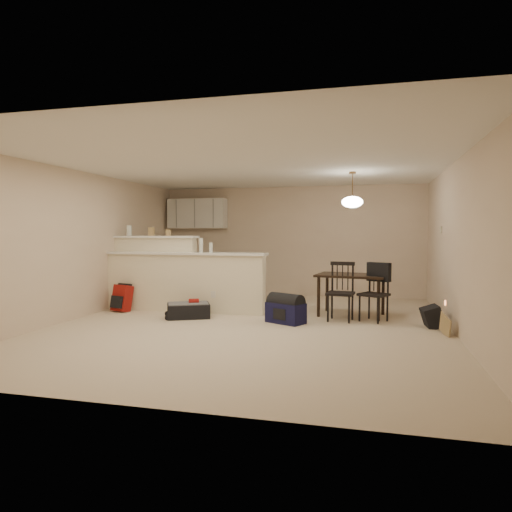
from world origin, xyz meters
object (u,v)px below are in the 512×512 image
(dining_chair_near, at_px, (340,292))
(black_daypack, at_px, (432,317))
(dining_table, at_px, (351,279))
(navy_duffel, at_px, (286,313))
(suitcase, at_px, (188,311))
(pendant_lamp, at_px, (352,201))
(red_backpack, at_px, (122,298))
(dining_chair_far, at_px, (374,293))

(dining_chair_near, bearing_deg, black_daypack, 0.36)
(dining_table, relative_size, navy_duffel, 2.10)
(suitcase, relative_size, navy_duffel, 1.18)
(suitcase, height_order, navy_duffel, navy_duffel)
(dining_table, height_order, suitcase, dining_table)
(pendant_lamp, height_order, navy_duffel, pendant_lamp)
(red_backpack, xyz_separation_m, black_daypack, (5.37, -0.11, -0.08))
(dining_table, distance_m, dining_chair_near, 0.57)
(pendant_lamp, relative_size, black_daypack, 1.73)
(red_backpack, distance_m, navy_duffel, 3.14)
(dining_chair_near, xyz_separation_m, red_backpack, (-3.96, -0.06, -0.24))
(suitcase, bearing_deg, dining_chair_near, -17.60)
(dining_table, xyz_separation_m, suitcase, (-2.69, -0.87, -0.52))
(red_backpack, height_order, navy_duffel, red_backpack)
(dining_chair_near, relative_size, dining_chair_far, 1.03)
(dining_table, distance_m, red_backpack, 4.18)
(dining_chair_far, bearing_deg, red_backpack, -149.27)
(dining_chair_near, bearing_deg, red_backpack, -172.06)
(dining_chair_near, height_order, navy_duffel, dining_chair_near)
(dining_chair_far, bearing_deg, black_daypack, 12.02)
(red_backpack, relative_size, navy_duffel, 0.80)
(navy_duffel, bearing_deg, dining_chair_near, 51.66)
(suitcase, bearing_deg, red_backpack, 143.11)
(dining_table, relative_size, suitcase, 1.78)
(navy_duffel, distance_m, black_daypack, 2.25)
(dining_chair_near, bearing_deg, dining_chair_far, 17.47)
(pendant_lamp, bearing_deg, dining_chair_far, -48.57)
(pendant_lamp, height_order, suitcase, pendant_lamp)
(dining_chair_near, distance_m, black_daypack, 1.45)
(dining_table, distance_m, pendant_lamp, 1.35)
(dining_table, height_order, black_daypack, dining_table)
(dining_table, relative_size, red_backpack, 2.62)
(red_backpack, distance_m, black_daypack, 5.37)
(dining_chair_near, xyz_separation_m, black_daypack, (1.40, -0.17, -0.33))
(suitcase, bearing_deg, black_daypack, -22.77)
(black_daypack, bearing_deg, navy_duffel, 89.39)
(dining_table, xyz_separation_m, dining_chair_near, (-0.15, -0.52, -0.16))
(dining_chair_near, height_order, red_backpack, dining_chair_near)
(dining_chair_far, bearing_deg, navy_duffel, -131.69)
(navy_duffel, bearing_deg, dining_table, 69.33)
(black_daypack, bearing_deg, red_backpack, 82.55)
(dining_table, distance_m, dining_chair_far, 0.59)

